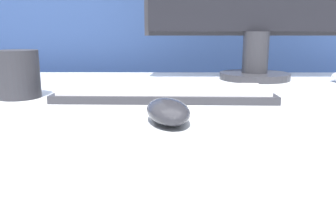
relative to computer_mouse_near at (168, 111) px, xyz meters
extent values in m
cube|color=navy|center=(0.04, 0.82, -0.18)|extent=(5.00, 0.03, 1.08)
ellipsoid|color=#232328|center=(0.00, 0.00, 0.00)|extent=(0.09, 0.13, 0.04)
cube|color=#28282D|center=(-0.01, 0.20, -0.01)|extent=(0.46, 0.15, 0.02)
cube|color=silver|center=(-0.01, 0.20, 0.00)|extent=(0.43, 0.14, 0.01)
cylinder|color=#28282D|center=(0.26, 0.50, -0.01)|extent=(0.21, 0.21, 0.02)
cylinder|color=#28282D|center=(0.26, 0.50, 0.06)|extent=(0.08, 0.08, 0.12)
cylinder|color=#232328|center=(-0.32, 0.20, 0.03)|extent=(0.09, 0.09, 0.10)
camera|label=1|loc=(0.00, -0.49, 0.12)|focal=35.00mm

